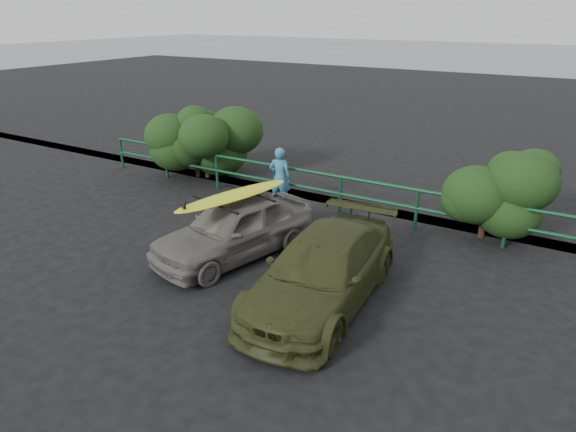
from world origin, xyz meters
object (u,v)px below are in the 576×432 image
Objects in this scene: olive_vehicle at (322,271)px; guardrail at (306,188)px; man at (280,178)px; sedan at (235,228)px; surfboard at (234,195)px.

guardrail is at bearing 118.36° from olive_vehicle.
guardrail is 0.75m from man.
guardrail is at bearing -162.30° from man.
guardrail is 4.83m from olive_vehicle.
sedan is 2.56m from olive_vehicle.
surfboard reaches higher than sedan.
sedan is at bearing 92.40° from man.
olive_vehicle is 2.63× the size of man.
man reaches higher than surfboard.
guardrail is 3.74× the size of sedan.
man reaches higher than guardrail.
man is 0.57× the size of surfboard.
surfboard is at bearing 92.40° from man.
olive_vehicle is at bearing -2.32° from sedan.
olive_vehicle is 1.49× the size of surfboard.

